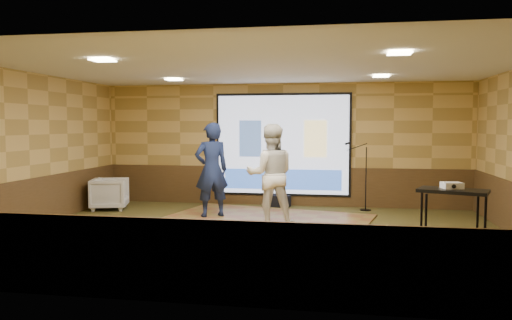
% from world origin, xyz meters
% --- Properties ---
extents(ground, '(9.00, 9.00, 0.00)m').
position_xyz_m(ground, '(0.00, 0.00, 0.00)').
color(ground, '#2B3719').
rests_on(ground, ground).
extents(room_shell, '(9.04, 7.04, 3.02)m').
position_xyz_m(room_shell, '(0.00, 0.00, 2.09)').
color(room_shell, tan).
rests_on(room_shell, ground).
extents(wainscot_back, '(9.00, 0.04, 0.95)m').
position_xyz_m(wainscot_back, '(0.00, 3.48, 0.47)').
color(wainscot_back, '#442E16').
rests_on(wainscot_back, ground).
extents(wainscot_front, '(9.00, 0.04, 0.95)m').
position_xyz_m(wainscot_front, '(0.00, -3.48, 0.47)').
color(wainscot_front, '#442E16').
rests_on(wainscot_front, ground).
extents(wainscot_left, '(0.04, 7.00, 0.95)m').
position_xyz_m(wainscot_left, '(-4.48, 0.00, 0.47)').
color(wainscot_left, '#442E16').
rests_on(wainscot_left, ground).
extents(projector_screen, '(3.32, 0.06, 2.52)m').
position_xyz_m(projector_screen, '(0.00, 3.44, 1.47)').
color(projector_screen, black).
rests_on(projector_screen, room_shell).
extents(downlight_nw, '(0.32, 0.32, 0.02)m').
position_xyz_m(downlight_nw, '(-2.20, 1.80, 2.97)').
color(downlight_nw, beige).
rests_on(downlight_nw, room_shell).
extents(downlight_ne, '(0.32, 0.32, 0.02)m').
position_xyz_m(downlight_ne, '(2.20, 1.80, 2.97)').
color(downlight_ne, beige).
rests_on(downlight_ne, room_shell).
extents(downlight_sw, '(0.32, 0.32, 0.02)m').
position_xyz_m(downlight_sw, '(-2.20, -1.50, 2.97)').
color(downlight_sw, beige).
rests_on(downlight_sw, room_shell).
extents(downlight_se, '(0.32, 0.32, 0.02)m').
position_xyz_m(downlight_se, '(2.20, -1.50, 2.97)').
color(downlight_se, beige).
rests_on(downlight_se, room_shell).
extents(dance_floor, '(4.77, 4.02, 0.03)m').
position_xyz_m(dance_floor, '(-0.17, 1.27, 0.01)').
color(dance_floor, olive).
rests_on(dance_floor, ground).
extents(player_left, '(0.87, 0.79, 2.00)m').
position_xyz_m(player_left, '(-1.30, 1.55, 1.03)').
color(player_left, '#152044').
rests_on(player_left, dance_floor).
extents(player_right, '(1.10, 0.93, 1.98)m').
position_xyz_m(player_right, '(0.07, 0.85, 1.02)').
color(player_right, beige).
rests_on(player_right, dance_floor).
extents(av_table, '(0.98, 0.51, 1.03)m').
position_xyz_m(av_table, '(3.07, -0.93, 0.73)').
color(av_table, black).
rests_on(av_table, ground).
extents(projector, '(0.32, 0.29, 0.09)m').
position_xyz_m(projector, '(3.07, -0.86, 1.07)').
color(projector, white).
rests_on(projector, av_table).
extents(mic_stand, '(0.62, 0.26, 1.59)m').
position_xyz_m(mic_stand, '(1.94, 3.05, 0.49)').
color(mic_stand, black).
rests_on(mic_stand, ground).
extents(banquet_chair, '(1.00, 0.99, 0.74)m').
position_xyz_m(banquet_chair, '(-3.93, 2.17, 0.37)').
color(banquet_chair, gray).
rests_on(banquet_chair, ground).
extents(duffel_bag, '(0.50, 0.38, 0.28)m').
position_xyz_m(duffel_bag, '(-0.02, 3.23, 0.14)').
color(duffel_bag, black).
rests_on(duffel_bag, ground).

